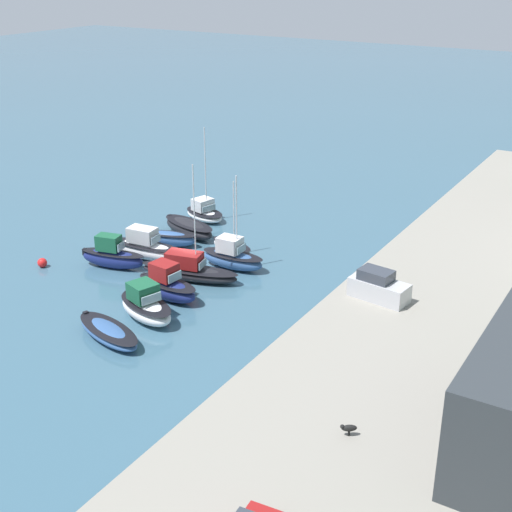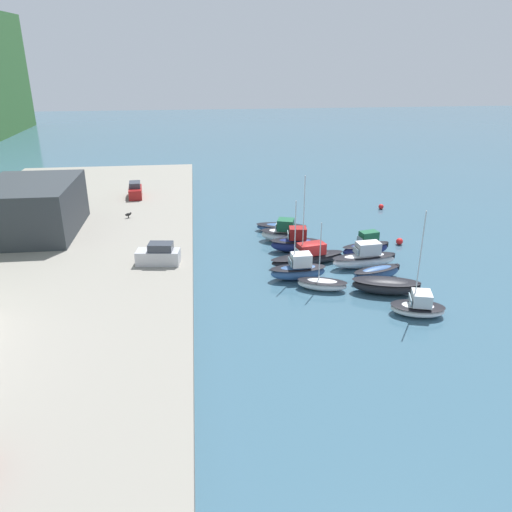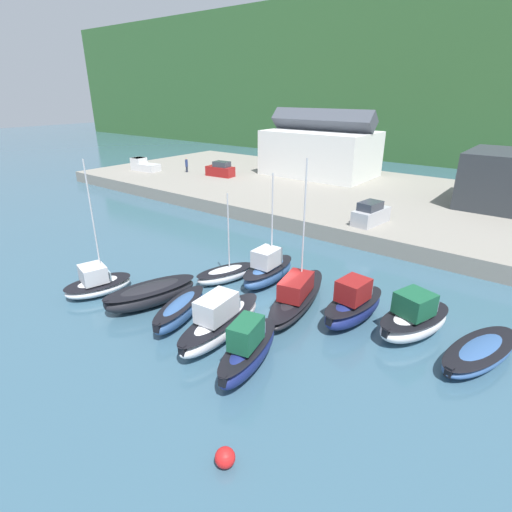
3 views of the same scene
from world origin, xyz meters
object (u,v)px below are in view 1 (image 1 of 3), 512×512
(moored_boat_10, at_px, (112,256))
(moored_boat_6, at_px, (204,212))
(moored_boat_8, at_px, (167,238))
(moored_boat_5, at_px, (108,332))
(moored_boat_0, at_px, (232,247))
(moored_boat_7, at_px, (189,228))
(parked_car_0, at_px, (378,287))
(moored_boat_9, at_px, (146,247))
(moored_boat_2, at_px, (188,270))
(moored_boat_4, at_px, (146,306))
(moored_boat_3, at_px, (167,286))
(moored_boat_1, at_px, (232,257))
(dog_on_quay, at_px, (348,428))
(mooring_buoy_0, at_px, (42,263))

(moored_boat_10, bearing_deg, moored_boat_6, 167.81)
(moored_boat_10, bearing_deg, moored_boat_8, 158.58)
(moored_boat_10, bearing_deg, moored_boat_5, 27.62)
(moored_boat_0, relative_size, moored_boat_7, 1.00)
(parked_car_0, bearing_deg, moored_boat_5, -41.91)
(moored_boat_8, distance_m, moored_boat_9, 3.20)
(moored_boat_2, relative_size, moored_boat_5, 1.43)
(moored_boat_8, bearing_deg, parked_car_0, 64.61)
(moored_boat_6, bearing_deg, moored_boat_4, 39.01)
(moored_boat_3, distance_m, moored_boat_7, 13.02)
(moored_boat_1, distance_m, moored_boat_7, 8.49)
(moored_boat_0, relative_size, moored_boat_1, 0.83)
(moored_boat_0, relative_size, moored_boat_8, 1.20)
(moored_boat_2, distance_m, moored_boat_6, 13.87)
(moored_boat_2, bearing_deg, moored_boat_8, -141.61)
(moored_boat_7, height_order, moored_boat_8, moored_boat_7)
(moored_boat_6, bearing_deg, moored_boat_5, 34.86)
(dog_on_quay, xyz_separation_m, mooring_buoy_0, (-9.33, -31.93, -1.58))
(moored_boat_10, bearing_deg, dog_on_quay, 52.56)
(dog_on_quay, bearing_deg, moored_boat_5, 46.38)
(moored_boat_0, distance_m, dog_on_quay, 28.34)
(moored_boat_3, bearing_deg, moored_boat_5, 10.04)
(moored_boat_9, bearing_deg, moored_boat_3, 44.94)
(moored_boat_1, bearing_deg, moored_boat_10, -61.50)
(dog_on_quay, distance_m, mooring_buoy_0, 33.30)
(moored_boat_10, bearing_deg, moored_boat_2, 88.67)
(moored_boat_6, height_order, moored_boat_9, moored_boat_6)
(moored_boat_5, bearing_deg, moored_boat_8, -139.39)
(moored_boat_3, height_order, parked_car_0, parked_car_0)
(moored_boat_0, bearing_deg, mooring_buoy_0, -29.73)
(moored_boat_5, height_order, moored_boat_9, moored_boat_9)
(moored_boat_8, bearing_deg, moored_boat_1, 64.73)
(moored_boat_1, height_order, moored_boat_8, moored_boat_1)
(moored_boat_1, height_order, parked_car_0, moored_boat_1)
(moored_boat_7, bearing_deg, moored_boat_10, 8.55)
(moored_boat_9, bearing_deg, moored_boat_10, -26.51)
(parked_car_0, bearing_deg, moored_boat_2, -76.30)
(moored_boat_1, distance_m, moored_boat_4, 10.71)
(moored_boat_8, distance_m, parked_car_0, 21.51)
(moored_boat_1, relative_size, parked_car_0, 1.83)
(moored_boat_5, distance_m, moored_boat_10, 12.12)
(moored_boat_3, height_order, moored_boat_9, moored_boat_3)
(moored_boat_9, bearing_deg, moored_boat_2, 68.72)
(moored_boat_10, height_order, mooring_buoy_0, moored_boat_10)
(moored_boat_0, distance_m, moored_boat_2, 6.30)
(moored_boat_10, distance_m, mooring_buoy_0, 5.92)
(moored_boat_2, distance_m, parked_car_0, 15.55)
(moored_boat_7, bearing_deg, moored_boat_0, 90.95)
(moored_boat_0, distance_m, moored_boat_7, 5.87)
(moored_boat_5, height_order, mooring_buoy_0, moored_boat_5)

